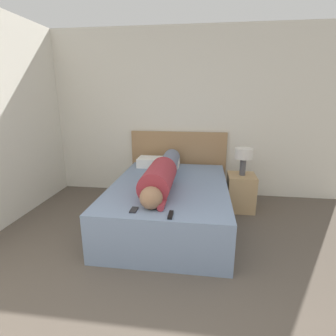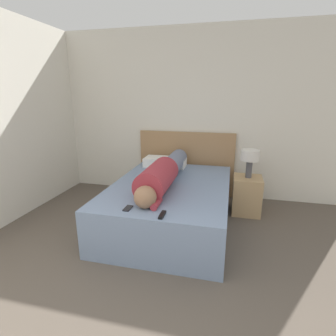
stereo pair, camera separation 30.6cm
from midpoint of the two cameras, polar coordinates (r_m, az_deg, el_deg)
name	(u,v)px [view 2 (the right image)]	position (r m, az deg, el deg)	size (l,w,h in m)	color
wall_back	(185,115)	(4.27, 5.93, 11.45)	(5.19, 0.06, 2.60)	silver
bed	(171,204)	(3.38, 3.23, -7.82)	(1.43, 1.99, 0.53)	#7589A8
headboard	(186,163)	(4.32, 5.96, 0.98)	(1.55, 0.04, 1.04)	#A37A51
nightstand	(247,195)	(3.87, 18.96, -5.64)	(0.38, 0.40, 0.52)	tan
table_lamp	(250,157)	(3.72, 19.70, 2.15)	(0.24, 0.24, 0.38)	#4C4C51
person_lying	(163,173)	(3.20, 1.71, -1.24)	(0.33, 1.81, 0.33)	#936B4C
pillow_near_headboard	(165,162)	(4.05, 1.53, 1.28)	(0.63, 0.31, 0.14)	white
tv_remote	(162,215)	(2.45, 2.37, -10.23)	(0.04, 0.15, 0.02)	black
cell_phone	(128,208)	(2.60, -5.39, -8.79)	(0.06, 0.13, 0.01)	black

